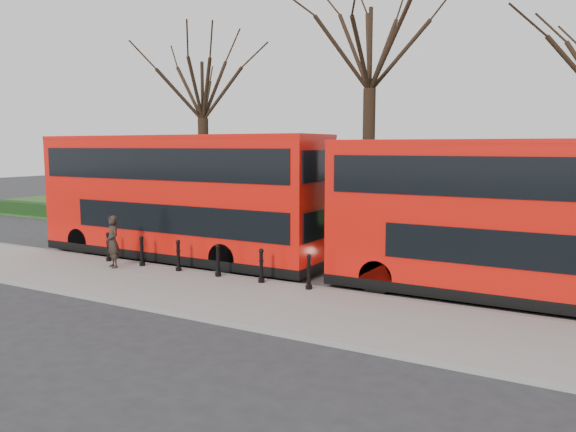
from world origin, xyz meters
The scene contains 13 objects.
ground centered at (0.00, 0.00, 0.00)m, with size 120.00×120.00×0.00m, color #28282B.
pavement centered at (0.00, -3.00, 0.07)m, with size 60.00×4.00×0.15m, color gray.
kerb centered at (0.00, -1.00, 0.07)m, with size 60.00×0.25×0.16m, color slate.
grass_verge centered at (0.00, 15.00, 0.03)m, with size 60.00×18.00×0.06m, color #2F521B.
hedge centered at (0.00, 6.80, 0.40)m, with size 60.00×0.90×0.80m, color black.
yellow_line_outer centered at (0.00, -0.70, 0.01)m, with size 60.00×0.10×0.01m, color yellow.
yellow_line_inner centered at (0.00, -0.50, 0.01)m, with size 60.00×0.10×0.01m, color yellow.
tree_left centered at (-8.00, 10.00, 7.77)m, with size 6.85×6.85×10.70m.
tree_mid centered at (2.00, 10.00, 9.30)m, with size 8.18×8.18×12.79m.
bollard_row centered at (0.54, -1.35, 0.65)m, with size 8.36×0.15×1.00m.
bus_lead centered at (-1.92, 0.66, 2.36)m, with size 11.79×2.71×4.69m.
bus_rear centered at (10.36, 0.72, 2.26)m, with size 11.28×2.59×4.49m.
pedestrian centered at (-2.59, -2.05, 1.05)m, with size 0.66×0.43×1.80m, color #2C211B.
Camera 1 is at (12.01, -15.62, 4.32)m, focal length 35.00 mm.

